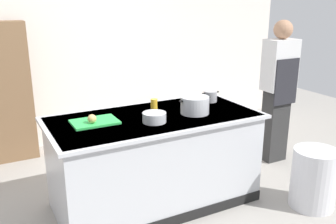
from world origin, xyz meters
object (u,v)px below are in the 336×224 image
at_px(sauce_pan, 210,96).
at_px(person_chef, 278,89).
at_px(stock_pot, 195,105).
at_px(juice_cup, 154,104).
at_px(mixing_bowl, 154,117).
at_px(trash_bin, 314,178).
at_px(onion, 92,119).

relative_size(sauce_pan, person_chef, 0.12).
xyz_separation_m(stock_pot, juice_cup, (-0.28, 0.32, -0.03)).
xyz_separation_m(sauce_pan, mixing_bowl, (-0.82, -0.33, -0.01)).
distance_m(mixing_bowl, person_chef, 1.88).
height_order(mixing_bowl, juice_cup, juice_cup).
bearing_deg(trash_bin, juice_cup, 140.58).
height_order(mixing_bowl, trash_bin, mixing_bowl).
height_order(stock_pot, mixing_bowl, stock_pot).
distance_m(stock_pot, sauce_pan, 0.46).
height_order(stock_pot, trash_bin, stock_pot).
bearing_deg(juice_cup, trash_bin, -39.42).
bearing_deg(person_chef, stock_pot, 111.39).
distance_m(sauce_pan, mixing_bowl, 0.89).
bearing_deg(trash_bin, onion, 157.26).
xyz_separation_m(stock_pot, trash_bin, (0.94, -0.68, -0.69)).
xyz_separation_m(sauce_pan, juice_cup, (-0.64, 0.04, -0.01)).
distance_m(onion, person_chef, 2.36).
height_order(trash_bin, person_chef, person_chef).
height_order(juice_cup, trash_bin, juice_cup).
xyz_separation_m(onion, person_chef, (2.35, 0.21, -0.04)).
xyz_separation_m(onion, stock_pot, (0.97, -0.12, 0.02)).
bearing_deg(stock_pot, person_chef, 13.59).
relative_size(onion, person_chef, 0.05).
bearing_deg(sauce_pan, stock_pot, -142.79).
bearing_deg(mixing_bowl, juice_cup, 64.63).
distance_m(stock_pot, juice_cup, 0.42).
relative_size(mixing_bowl, trash_bin, 0.36).
bearing_deg(person_chef, juice_cup, 98.30).
relative_size(stock_pot, trash_bin, 0.58).
distance_m(sauce_pan, trash_bin, 1.30).
distance_m(mixing_bowl, juice_cup, 0.42).
distance_m(sauce_pan, juice_cup, 0.64).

